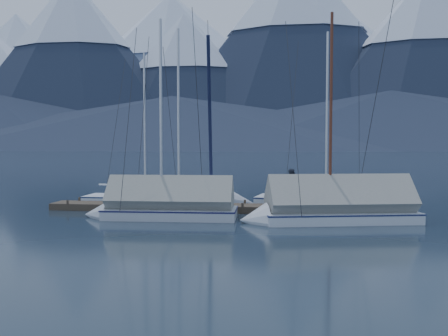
% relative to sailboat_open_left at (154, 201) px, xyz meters
% --- Properties ---
extents(ground, '(1000.00, 1000.00, 0.00)m').
position_rel_sailboat_open_left_xyz_m(ground, '(4.37, -4.54, -0.16)').
color(ground, black).
rests_on(ground, ground).
extents(mountain_range, '(877.00, 584.00, 150.50)m').
position_rel_sailboat_open_left_xyz_m(mountain_range, '(8.50, 365.90, 58.49)').
color(mountain_range, '#475675').
rests_on(mountain_range, ground).
extents(dock, '(18.00, 1.50, 0.54)m').
position_rel_sailboat_open_left_xyz_m(dock, '(4.37, -2.54, -0.06)').
color(dock, '#382D23').
rests_on(dock, ground).
extents(mooring_posts, '(15.12, 1.52, 0.35)m').
position_rel_sailboat_open_left_xyz_m(mooring_posts, '(3.87, -2.54, 0.19)').
color(mooring_posts, '#382D23').
rests_on(mooring_posts, ground).
extents(sailboat_open_left, '(7.13, 3.05, 9.39)m').
position_rel_sailboat_open_left_xyz_m(sailboat_open_left, '(0.00, 0.00, 0.00)').
color(sailboat_open_left, white).
rests_on(sailboat_open_left, ground).
extents(sailboat_open_mid, '(8.26, 3.46, 10.67)m').
position_rel_sailboat_open_left_xyz_m(sailboat_open_mid, '(2.14, -0.44, 0.02)').
color(sailboat_open_mid, silver).
rests_on(sailboat_open_mid, ground).
extents(sailboat_open_right, '(8.09, 3.81, 10.33)m').
position_rel_sailboat_open_left_xyz_m(sailboat_open_right, '(10.18, -0.18, 0.02)').
color(sailboat_open_right, silver).
rests_on(sailboat_open_right, ground).
extents(sailboat_covered_near, '(8.07, 3.94, 10.07)m').
position_rel_sailboat_open_left_xyz_m(sailboat_covered_near, '(9.22, -5.15, 0.34)').
color(sailboat_covered_near, silver).
rests_on(sailboat_covered_near, ground).
extents(sailboat_covered_far, '(7.18, 3.02, 9.95)m').
position_rel_sailboat_open_left_xyz_m(sailboat_covered_far, '(1.66, -5.07, 0.32)').
color(sailboat_covered_far, silver).
rests_on(sailboat_covered_far, ground).
extents(person, '(0.64, 0.78, 1.82)m').
position_rel_sailboat_open_left_xyz_m(person, '(7.81, -2.09, 1.09)').
color(person, black).
rests_on(person, dock).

